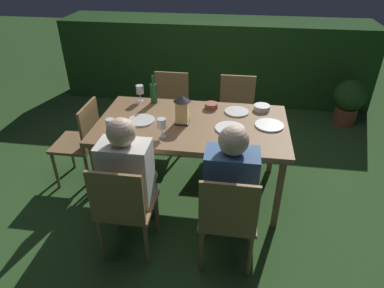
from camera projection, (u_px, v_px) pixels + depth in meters
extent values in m
plane|color=#2D5123|center=(192.00, 188.00, 3.48)|extent=(16.00, 16.00, 0.00)
cube|color=olive|center=(192.00, 125.00, 3.10)|extent=(1.73, 0.98, 0.04)
cube|color=olive|center=(98.00, 178.00, 3.04)|extent=(0.05, 0.05, 0.71)
cube|color=olive|center=(278.00, 194.00, 2.84)|extent=(0.05, 0.05, 0.71)
cube|color=olive|center=(126.00, 133.00, 3.75)|extent=(0.05, 0.05, 0.71)
cube|color=olive|center=(273.00, 143.00, 3.55)|extent=(0.05, 0.05, 0.71)
cube|color=#937047|center=(169.00, 113.00, 3.99)|extent=(0.42, 0.40, 0.03)
cube|color=#937047|center=(172.00, 89.00, 4.03)|extent=(0.40, 0.03, 0.42)
cylinder|color=#937047|center=(182.00, 138.00, 3.94)|extent=(0.03, 0.03, 0.42)
cylinder|color=#937047|center=(152.00, 136.00, 3.98)|extent=(0.03, 0.03, 0.42)
cylinder|color=#937047|center=(187.00, 124.00, 4.23)|extent=(0.03, 0.03, 0.42)
cylinder|color=#937047|center=(159.00, 122.00, 4.27)|extent=(0.03, 0.03, 0.42)
cube|color=#937047|center=(236.00, 117.00, 3.89)|extent=(0.42, 0.40, 0.03)
cube|color=#937047|center=(237.00, 93.00, 3.93)|extent=(0.40, 0.03, 0.42)
cylinder|color=#937047|center=(250.00, 143.00, 3.84)|extent=(0.03, 0.03, 0.42)
cylinder|color=#937047|center=(218.00, 141.00, 3.89)|extent=(0.03, 0.03, 0.42)
cylinder|color=#937047|center=(250.00, 129.00, 4.13)|extent=(0.03, 0.03, 0.42)
cylinder|color=#937047|center=(220.00, 127.00, 4.18)|extent=(0.03, 0.03, 0.42)
cube|color=#937047|center=(228.00, 215.00, 2.52)|extent=(0.42, 0.40, 0.03)
cube|color=#937047|center=(228.00, 209.00, 2.25)|extent=(0.40, 0.02, 0.42)
cylinder|color=#937047|center=(206.00, 219.00, 2.81)|extent=(0.03, 0.03, 0.42)
cylinder|color=#937047|center=(250.00, 223.00, 2.76)|extent=(0.03, 0.03, 0.42)
cylinder|color=#937047|center=(201.00, 251.00, 2.52)|extent=(0.03, 0.03, 0.42)
cylinder|color=#937047|center=(250.00, 256.00, 2.47)|extent=(0.03, 0.03, 0.42)
cube|color=#426699|center=(231.00, 182.00, 2.44)|extent=(0.38, 0.24, 0.50)
sphere|color=beige|center=(234.00, 141.00, 2.26)|extent=(0.21, 0.21, 0.21)
cylinder|color=#426699|center=(218.00, 194.00, 2.69)|extent=(0.13, 0.36, 0.13)
cylinder|color=#426699|center=(241.00, 196.00, 2.67)|extent=(0.13, 0.36, 0.13)
cylinder|color=#333338|center=(219.00, 203.00, 2.95)|extent=(0.11, 0.11, 0.45)
cylinder|color=#333338|center=(239.00, 205.00, 2.93)|extent=(0.11, 0.11, 0.45)
cube|color=#937047|center=(75.00, 143.00, 3.40)|extent=(0.40, 0.42, 0.03)
cube|color=#937047|center=(90.00, 125.00, 3.26)|extent=(0.03, 0.40, 0.42)
cylinder|color=#937047|center=(56.00, 171.00, 3.39)|extent=(0.03, 0.03, 0.42)
cylinder|color=#937047|center=(72.00, 151.00, 3.69)|extent=(0.03, 0.03, 0.42)
cylinder|color=#937047|center=(88.00, 173.00, 3.34)|extent=(0.03, 0.03, 0.42)
cylinder|color=#937047|center=(101.00, 154.00, 3.65)|extent=(0.03, 0.03, 0.42)
cube|color=#937047|center=(127.00, 205.00, 2.62)|extent=(0.42, 0.40, 0.03)
cube|color=#937047|center=(116.00, 198.00, 2.34)|extent=(0.40, 0.02, 0.42)
cylinder|color=#937047|center=(116.00, 209.00, 2.90)|extent=(0.03, 0.03, 0.42)
cylinder|color=#937047|center=(157.00, 214.00, 2.86)|extent=(0.03, 0.03, 0.42)
cylinder|color=#937047|center=(101.00, 239.00, 2.61)|extent=(0.03, 0.03, 0.42)
cylinder|color=#937047|center=(146.00, 244.00, 2.57)|extent=(0.03, 0.03, 0.42)
cube|color=white|center=(126.00, 172.00, 2.53)|extent=(0.38, 0.24, 0.50)
sphere|color=beige|center=(121.00, 132.00, 2.35)|extent=(0.21, 0.21, 0.21)
cylinder|color=white|center=(124.00, 185.00, 2.78)|extent=(0.13, 0.36, 0.13)
cylinder|color=white|center=(145.00, 187.00, 2.76)|extent=(0.13, 0.36, 0.13)
cylinder|color=#333338|center=(132.00, 195.00, 3.04)|extent=(0.11, 0.11, 0.45)
cylinder|color=#333338|center=(152.00, 197.00, 3.02)|extent=(0.11, 0.11, 0.45)
cube|color=black|center=(182.00, 122.00, 3.08)|extent=(0.12, 0.12, 0.01)
cube|color=#F9D17A|center=(182.00, 111.00, 3.03)|extent=(0.11, 0.11, 0.20)
cone|color=black|center=(182.00, 99.00, 2.96)|extent=(0.15, 0.15, 0.05)
cylinder|color=#1E5B2D|center=(154.00, 94.00, 3.41)|extent=(0.07, 0.07, 0.20)
cylinder|color=#1E5B2D|center=(153.00, 80.00, 3.34)|extent=(0.03, 0.03, 0.09)
cylinder|color=silver|center=(112.00, 137.00, 2.86)|extent=(0.06, 0.06, 0.00)
cylinder|color=silver|center=(112.00, 132.00, 2.84)|extent=(0.01, 0.01, 0.08)
cylinder|color=silver|center=(110.00, 124.00, 2.80)|extent=(0.08, 0.08, 0.08)
cylinder|color=maroon|center=(111.00, 126.00, 2.81)|extent=(0.07, 0.07, 0.03)
cylinder|color=silver|center=(141.00, 101.00, 3.50)|extent=(0.06, 0.06, 0.00)
cylinder|color=silver|center=(140.00, 97.00, 3.48)|extent=(0.01, 0.01, 0.08)
cylinder|color=silver|center=(140.00, 89.00, 3.43)|extent=(0.08, 0.08, 0.08)
cylinder|color=maroon|center=(140.00, 92.00, 3.45)|extent=(0.07, 0.07, 0.03)
cylinder|color=silver|center=(162.00, 136.00, 2.87)|extent=(0.06, 0.06, 0.00)
cylinder|color=silver|center=(162.00, 132.00, 2.85)|extent=(0.01, 0.01, 0.08)
cylinder|color=silver|center=(162.00, 123.00, 2.81)|extent=(0.08, 0.08, 0.08)
cylinder|color=maroon|center=(162.00, 126.00, 2.82)|extent=(0.07, 0.07, 0.03)
cylinder|color=silver|center=(237.00, 112.00, 3.27)|extent=(0.23, 0.23, 0.01)
cylinder|color=white|center=(269.00, 125.00, 3.03)|extent=(0.26, 0.26, 0.01)
cylinder|color=silver|center=(141.00, 120.00, 3.11)|extent=(0.25, 0.25, 0.01)
cylinder|color=white|center=(230.00, 128.00, 2.98)|extent=(0.26, 0.26, 0.01)
cylinder|color=#9E5138|center=(211.00, 106.00, 3.34)|extent=(0.13, 0.13, 0.05)
cylinder|color=#424C1E|center=(211.00, 105.00, 3.33)|extent=(0.11, 0.11, 0.02)
cylinder|color=silver|center=(262.00, 108.00, 3.30)|extent=(0.15, 0.15, 0.05)
cylinder|color=tan|center=(262.00, 107.00, 3.30)|extent=(0.13, 0.13, 0.01)
cube|color=#1E4219|center=(215.00, 59.00, 5.27)|extent=(4.58, 0.81, 1.18)
cylinder|color=brown|center=(345.00, 115.00, 4.65)|extent=(0.29, 0.29, 0.24)
sphere|color=#234C1E|center=(350.00, 95.00, 4.50)|extent=(0.42, 0.42, 0.42)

